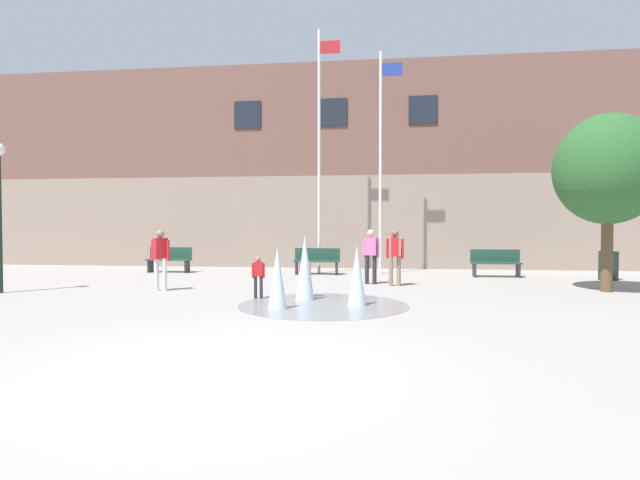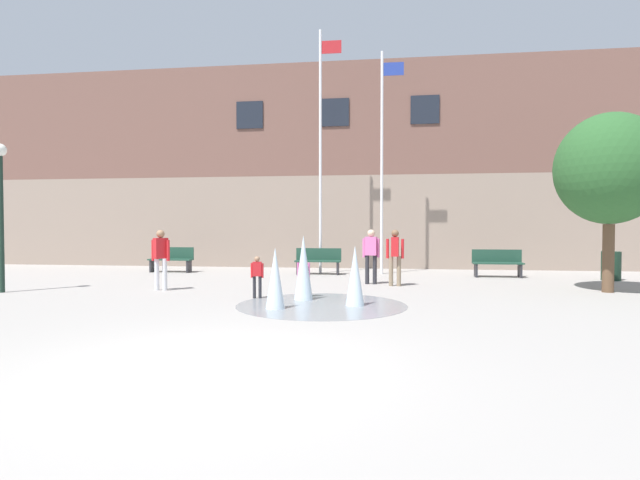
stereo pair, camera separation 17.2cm
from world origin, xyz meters
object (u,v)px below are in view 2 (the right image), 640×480
Objects in this scene: park_bench_far_right at (497,263)px; flagpole_right at (383,156)px; park_bench_under_right_flagpole at (318,261)px; adult_in_red at (395,253)px; teen_by_trashcan at (371,252)px; lamp_post_left_lane at (1,195)px; child_running at (303,273)px; child_in_fountain at (257,274)px; park_bench_under_left_flagpole at (171,259)px; flagpole_left at (321,145)px; street_tree_near_building at (610,169)px; adult_near_bench at (161,255)px; trash_can at (611,266)px.

park_bench_far_right is 5.31m from flagpole_right.
adult_in_red is (2.62, -3.08, 0.45)m from park_bench_under_right_flagpole.
lamp_post_left_lane is (-9.25, -3.10, 1.54)m from teen_by_trashcan.
flagpole_right is (0.29, 3.17, 3.21)m from teen_by_trashcan.
child_running is 1.00× the size of child_in_fountain.
park_bench_under_left_flagpole is at bearing 179.11° from park_bench_under_right_flagpole.
park_bench_under_right_flagpole is 0.42× the size of lamp_post_left_lane.
park_bench_far_right is at bearing 134.96° from adult_in_red.
park_bench_far_right is 7.79m from child_running.
flagpole_right is at bearing -0.00° from flagpole_left.
child_in_fountain is (4.83, -6.01, 0.10)m from park_bench_under_left_flagpole.
flagpole_left is at bearing 73.15° from child_in_fountain.
teen_by_trashcan is 4.52m from flagpole_right.
street_tree_near_building is (7.56, 1.93, 2.56)m from child_running.
lamp_post_left_lane reaches higher than park_bench_under_left_flagpole.
lamp_post_left_lane reaches higher than park_bench_under_right_flagpole.
flagpole_right is (-3.78, 0.64, 3.66)m from park_bench_far_right.
adult_near_bench is 8.46m from flagpole_right.
adult_near_bench is 0.35× the size of street_tree_near_building.
child_in_fountain is (-1.05, -0.31, 0.00)m from child_running.
lamp_post_left_lane is at bearing -146.69° from flagpole_right.
flagpole_right reaches higher than adult_near_bench.
trash_can is (12.79, 4.16, -0.48)m from adult_near_bench.
trash_can is at bearing -9.53° from flagpole_right.
park_bench_far_right is 0.21× the size of flagpole_right.
flagpole_right is at bearing 170.47° from trash_can.
adult_in_red is 1.00× the size of teen_by_trashcan.
flagpole_right is 2.06× the size of lamp_post_left_lane.
child_in_fountain is (2.88, -1.05, -0.35)m from adult_near_bench.
child_running is (0.43, -5.61, 0.10)m from park_bench_under_right_flagpole.
adult_near_bench reaches higher than trash_can.
teen_by_trashcan reaches higher than park_bench_far_right.
child_in_fountain is (-3.23, -2.84, -0.35)m from adult_in_red.
park_bench_under_left_flagpole is 6.86m from flagpole_left.
child_running and child_in_fountain have the same top height.
teen_by_trashcan is at bearing 40.71° from child_in_fountain.
park_bench_under_left_flagpole is 8.19m from child_running.
child_running is at bearing -86.33° from flagpole_left.
child_running is at bearing 1.38° from lamp_post_left_lane.
flagpole_right is (7.67, 0.39, 3.66)m from park_bench_under_left_flagpole.
park_bench_under_right_flagpole is at bearing -43.02° from teen_by_trashcan.
adult_near_bench is 7.37m from flagpole_left.
street_tree_near_building reaches higher than adult_near_bench.
flagpole_left reaches higher than child_running.
flagpole_right is (1.79, 6.08, 3.56)m from child_running.
adult_near_bench is at bearing -113.62° from child_running.
park_bench_under_left_flagpole is at bearing -175.95° from flagpole_left.
adult_near_bench is 3.09m from child_in_fountain.
adult_near_bench reaches higher than child_in_fountain.
child_running is at bearing -135.71° from park_bench_far_right.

